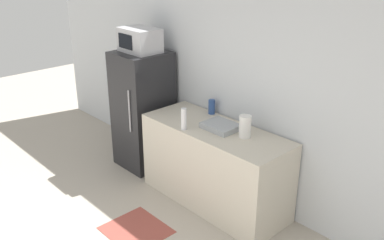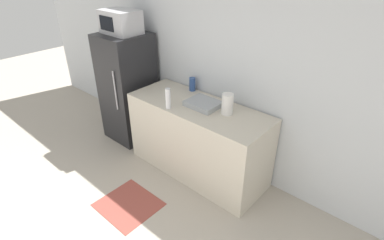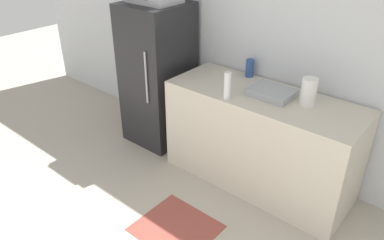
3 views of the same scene
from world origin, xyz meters
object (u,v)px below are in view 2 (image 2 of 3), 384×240
Objects in this scene: microwave at (121,22)px; bottle_tall at (168,99)px; paper_towel_roll at (227,104)px; refrigerator at (128,88)px; bottle_short at (192,84)px.

bottle_tall is at bearing -13.70° from microwave.
bottle_tall is 1.04× the size of paper_towel_roll.
refrigerator is 6.59× the size of paper_towel_roll.
microwave is 1.81m from paper_towel_roll.
refrigerator is 8.98× the size of bottle_short.
bottle_tall is at bearing -77.29° from bottle_short.
paper_towel_roll is (0.70, -0.22, 0.03)m from bottle_short.
microwave reaches higher than paper_towel_roll.
paper_towel_roll is (0.58, 0.33, -0.00)m from bottle_tall.
microwave is 1.23m from bottle_short.
bottle_short is at bearing 162.52° from paper_towel_roll.
bottle_tall is at bearing -149.93° from paper_towel_roll.
paper_towel_roll is (1.69, 0.06, -0.65)m from microwave.
bottle_tall is 0.67m from paper_towel_roll.
bottle_short is at bearing 102.71° from bottle_tall.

